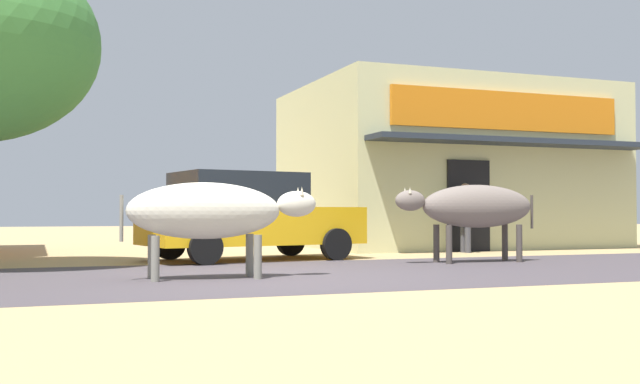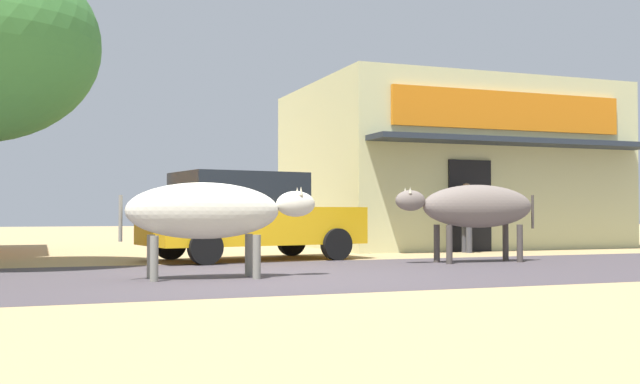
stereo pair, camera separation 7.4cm
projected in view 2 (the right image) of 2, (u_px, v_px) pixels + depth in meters
The scene contains 7 objects.
ground at pixel (251, 276), 10.72m from camera, with size 80.00×80.00×0.00m, color tan.
asphalt_road at pixel (251, 275), 10.72m from camera, with size 72.00×5.33×0.00m, color #463F44.
storefront_right_club at pixel (446, 168), 20.45m from camera, with size 7.68×6.82×4.20m.
parked_hatchback_car at pixel (248, 215), 14.23m from camera, with size 4.28×2.50×1.64m.
cow_near_brown at pixel (208, 211), 10.24m from camera, with size 2.69×0.87×1.30m.
cow_far_dark at pixel (475, 207), 13.55m from camera, with size 2.81×0.70×1.39m.
pedestrian_by_shop at pixel (467, 212), 16.83m from camera, with size 0.48×0.61×1.55m.
Camera 2 is at (-2.82, -10.42, 0.90)m, focal length 42.41 mm.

